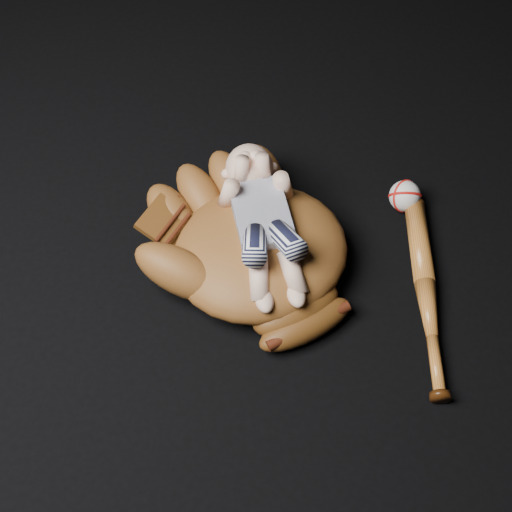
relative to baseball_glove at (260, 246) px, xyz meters
name	(u,v)px	position (x,y,z in m)	size (l,w,h in m)	color
baseball_glove	(260,246)	(0.00, 0.00, 0.00)	(0.45, 0.52, 0.16)	brown
newborn_baby	(265,224)	(0.01, 0.01, 0.06)	(0.18, 0.38, 0.15)	#E0AE90
baseball_bat	(426,294)	(0.33, -0.11, -0.06)	(0.04, 0.47, 0.04)	#AC6021
baseball	(405,196)	(0.34, 0.14, -0.05)	(0.07, 0.07, 0.07)	silver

